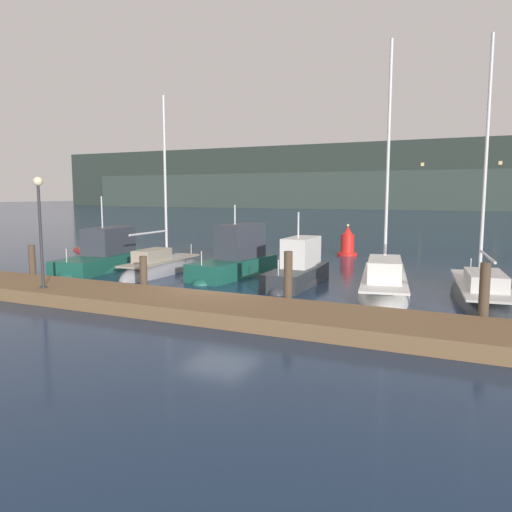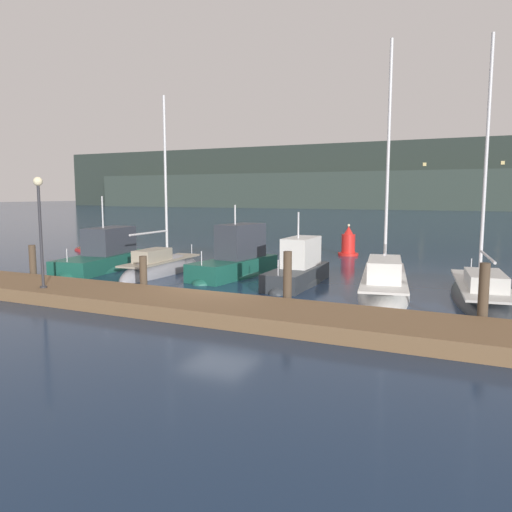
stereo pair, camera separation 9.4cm
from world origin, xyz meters
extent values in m
plane|color=#192D4C|center=(0.00, 0.00, 0.00)|extent=(400.00, 400.00, 0.00)
cube|color=brown|center=(0.00, -2.25, 0.23)|extent=(23.95, 2.80, 0.45)
cylinder|color=#4C3D2D|center=(-8.72, -0.60, 0.81)|extent=(0.28, 0.28, 1.63)
cylinder|color=#4C3D2D|center=(-2.91, -0.60, 0.73)|extent=(0.28, 0.28, 1.47)
cylinder|color=#4C3D2D|center=(2.91, -0.60, 0.96)|extent=(0.28, 0.28, 1.93)
cylinder|color=#4C3D2D|center=(8.72, -0.60, 0.95)|extent=(0.28, 0.28, 1.90)
ellipsoid|color=#195647|center=(-8.70, 3.58, 0.00)|extent=(3.10, 6.82, 1.39)
cube|color=#195647|center=(-8.70, 3.58, 0.37)|extent=(2.83, 6.15, 0.75)
cube|color=#333842|center=(-8.80, 4.23, 1.41)|extent=(1.86, 3.08, 1.33)
cube|color=black|center=(-9.01, 5.53, 1.61)|extent=(1.28, 0.46, 0.60)
cylinder|color=silver|center=(-8.72, 3.71, 2.87)|extent=(0.07, 0.07, 1.58)
cylinder|color=silver|center=(-8.26, 0.86, 1.05)|extent=(0.04, 0.04, 0.60)
ellipsoid|color=gray|center=(-5.34, 3.89, 0.00)|extent=(1.83, 6.33, 1.70)
cube|color=#A39984|center=(-5.34, 3.89, 0.63)|extent=(1.54, 5.32, 0.08)
cube|color=#A39984|center=(-5.30, 3.14, 0.95)|extent=(1.01, 2.05, 0.56)
cylinder|color=silver|center=(-5.36, 4.39, 4.49)|extent=(0.12, 0.12, 7.72)
cylinder|color=silver|center=(-5.29, 2.93, 2.01)|extent=(0.23, 2.92, 0.09)
cylinder|color=silver|center=(-5.48, 6.76, 0.88)|extent=(0.04, 0.04, 0.50)
ellipsoid|color=#195647|center=(-1.80, 4.58, 0.00)|extent=(2.50, 5.87, 1.10)
cube|color=#195647|center=(-1.80, 4.58, 0.40)|extent=(2.28, 5.28, 0.80)
cube|color=#333842|center=(-1.73, 5.14, 1.59)|extent=(1.54, 2.63, 1.58)
cube|color=black|center=(-1.60, 6.27, 1.83)|extent=(1.14, 0.42, 0.70)
cylinder|color=silver|center=(-1.78, 4.69, 2.83)|extent=(0.07, 0.07, 0.89)
cylinder|color=silver|center=(-2.07, 2.20, 1.10)|extent=(0.04, 0.04, 0.60)
ellipsoid|color=#2D3338|center=(1.57, 3.85, 0.00)|extent=(1.74, 5.29, 1.24)
cube|color=#2D3338|center=(1.57, 3.85, 0.36)|extent=(1.60, 4.76, 0.71)
cube|color=silver|center=(1.55, 4.37, 1.33)|extent=(1.15, 2.34, 1.23)
cube|color=black|center=(1.52, 5.42, 1.51)|extent=(0.96, 0.27, 0.55)
cylinder|color=silver|center=(1.57, 3.95, 2.48)|extent=(0.07, 0.07, 1.08)
cylinder|color=silver|center=(1.63, 1.65, 1.01)|extent=(0.04, 0.04, 0.60)
ellipsoid|color=white|center=(5.22, 3.55, 0.00)|extent=(3.39, 8.63, 1.31)
cube|color=silver|center=(5.22, 3.55, 0.67)|extent=(2.85, 7.25, 0.08)
cube|color=silver|center=(5.40, 2.56, 1.08)|extent=(1.61, 2.86, 0.75)
cylinder|color=silver|center=(5.10, 4.22, 5.10)|extent=(0.12, 0.12, 8.86)
cylinder|color=silver|center=(5.41, 2.53, 1.80)|extent=(0.71, 3.39, 0.09)
cylinder|color=silver|center=(4.51, 7.37, 0.92)|extent=(0.04, 0.04, 0.50)
ellipsoid|color=#2D3338|center=(8.60, 3.95, 0.00)|extent=(2.97, 7.93, 1.31)
cube|color=silver|center=(8.60, 3.95, 0.54)|extent=(2.49, 6.66, 0.08)
cube|color=silver|center=(8.72, 3.03, 0.85)|extent=(1.49, 2.61, 0.53)
cylinder|color=silver|center=(8.52, 4.57, 4.97)|extent=(0.12, 0.12, 8.84)
cylinder|color=silver|center=(8.75, 2.87, 1.68)|extent=(0.55, 3.41, 0.09)
cylinder|color=silver|center=(8.13, 7.48, 0.79)|extent=(0.04, 0.04, 0.50)
cylinder|color=red|center=(0.90, 14.56, 0.08)|extent=(1.23, 1.23, 0.16)
cylinder|color=red|center=(0.90, 14.56, 0.73)|extent=(0.82, 0.82, 1.15)
cone|color=red|center=(0.90, 14.56, 1.56)|extent=(0.58, 0.58, 0.50)
sphere|color=#F9EAB7|center=(0.90, 14.56, 1.86)|extent=(0.16, 0.16, 0.16)
cylinder|color=#2D2D33|center=(-5.52, -2.92, 0.48)|extent=(0.24, 0.24, 0.06)
cylinder|color=#2D2D33|center=(-5.52, -2.92, 2.29)|extent=(0.10, 0.10, 3.55)
sphere|color=#F9EAB7|center=(-5.52, -2.92, 4.20)|extent=(0.32, 0.32, 0.32)
cube|color=#28332D|center=(0.00, 120.84, 8.46)|extent=(240.00, 16.00, 16.92)
cube|color=#333F39|center=(-28.83, 110.84, 4.62)|extent=(144.00, 10.00, 9.24)
cube|color=#F4DB8C|center=(-40.23, 112.79, 4.16)|extent=(0.80, 0.10, 0.80)
cube|color=#F4DB8C|center=(-6.57, 112.79, 10.89)|extent=(0.80, 0.10, 0.80)
cube|color=#F4DB8C|center=(-16.82, 112.79, 7.98)|extent=(0.80, 0.10, 0.80)
cube|color=#F4DB8C|center=(-22.52, 112.79, 2.30)|extent=(0.80, 0.10, 0.80)
cube|color=#F4DB8C|center=(-6.70, 112.79, 2.64)|extent=(0.80, 0.10, 0.80)
cube|color=#F4DB8C|center=(-16.27, 112.79, 7.18)|extent=(0.80, 0.10, 0.80)
cube|color=#F4DB8C|center=(10.44, 112.79, 10.83)|extent=(0.80, 0.10, 0.80)
cube|color=#F4DB8C|center=(9.56, 112.79, 2.43)|extent=(0.80, 0.10, 0.80)
ellipsoid|color=red|center=(-15.44, 9.35, 0.00)|extent=(3.28, 2.46, 0.56)
cube|color=brown|center=(-15.44, 9.35, 0.22)|extent=(0.96, 1.06, 0.06)
camera|label=1|loc=(8.72, -15.53, 3.77)|focal=35.00mm
camera|label=2|loc=(8.81, -15.49, 3.77)|focal=35.00mm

